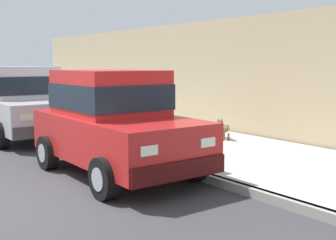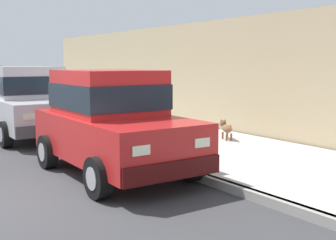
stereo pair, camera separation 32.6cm
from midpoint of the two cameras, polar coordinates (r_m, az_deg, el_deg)
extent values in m
cube|color=gray|center=(8.26, 0.82, -6.02)|extent=(0.16, 64.00, 0.14)
cube|color=#B7B5AD|center=(9.40, 9.80, -4.47)|extent=(3.60, 64.00, 0.14)
cube|color=red|center=(7.79, -5.89, -2.15)|extent=(1.78, 3.73, 0.76)
cube|color=red|center=(7.92, -6.82, 3.67)|extent=(1.55, 1.93, 0.80)
cube|color=#19232D|center=(7.93, -6.81, 3.24)|extent=(1.58, 1.97, 0.44)
cube|color=#400A0A|center=(6.34, 1.86, -6.57)|extent=(1.69, 0.23, 0.28)
cube|color=#400A0A|center=(9.44, -11.02, -2.04)|extent=(1.69, 0.23, 0.28)
cylinder|color=black|center=(7.38, 4.33, -5.68)|extent=(0.23, 0.64, 0.64)
cylinder|color=#9E9EA3|center=(7.38, 4.33, -5.68)|extent=(0.25, 0.36, 0.35)
cylinder|color=black|center=(6.49, -7.80, -7.58)|extent=(0.23, 0.64, 0.64)
cylinder|color=#9E9EA3|center=(6.49, -7.80, -7.58)|extent=(0.25, 0.36, 0.35)
cylinder|color=black|center=(9.26, -4.50, -2.99)|extent=(0.23, 0.64, 0.64)
cylinder|color=#9E9EA3|center=(9.26, -4.50, -2.99)|extent=(0.25, 0.36, 0.35)
cylinder|color=black|center=(8.56, -14.60, -4.07)|extent=(0.23, 0.64, 0.64)
cylinder|color=#9E9EA3|center=(8.56, -14.60, -4.07)|extent=(0.25, 0.36, 0.35)
cube|color=#EAEACC|center=(6.56, 5.82, -2.96)|extent=(0.28, 0.08, 0.14)
cube|color=#EAEACC|center=(5.95, -2.13, -4.01)|extent=(0.28, 0.08, 0.14)
cube|color=#BCBCC1|center=(12.45, -17.44, 1.14)|extent=(1.92, 4.54, 0.76)
cube|color=#BCBCC1|center=(12.48, -17.71, 4.84)|extent=(1.64, 2.14, 0.84)
cube|color=#19232D|center=(12.49, -17.70, 4.55)|extent=(1.67, 2.18, 0.46)
cube|color=#424243|center=(10.39, -14.02, -1.26)|extent=(1.77, 0.25, 0.28)
cube|color=#424243|center=(14.59, -19.80, 0.98)|extent=(1.77, 0.25, 0.28)
cylinder|color=black|center=(11.47, -11.11, -1.08)|extent=(0.24, 0.65, 0.64)
cylinder|color=#9E9EA3|center=(11.47, -11.11, -1.08)|extent=(0.25, 0.36, 0.35)
cylinder|color=black|center=(10.93, -19.87, -1.81)|extent=(0.24, 0.65, 0.64)
cylinder|color=#9E9EA3|center=(10.93, -19.87, -1.81)|extent=(0.25, 0.36, 0.35)
cylinder|color=black|center=(14.07, -15.44, 0.36)|extent=(0.24, 0.65, 0.64)
cylinder|color=#9E9EA3|center=(14.07, -15.44, 0.36)|extent=(0.25, 0.36, 0.35)
cube|color=#EAEACC|center=(10.52, -11.16, 0.87)|extent=(0.28, 0.09, 0.14)
cube|color=#EAEACC|center=(10.15, -17.00, 0.45)|extent=(0.28, 0.09, 0.14)
cylinder|color=black|center=(16.94, -19.45, 1.36)|extent=(0.23, 0.64, 0.64)
cylinder|color=#9E9EA3|center=(16.94, -19.45, 1.36)|extent=(0.25, 0.36, 0.35)
cube|color=#EAEACC|center=(16.01, -19.95, 2.79)|extent=(0.28, 0.08, 0.14)
ellipsoid|color=brown|center=(10.65, 8.68, -1.14)|extent=(0.35, 0.48, 0.20)
cylinder|color=brown|center=(10.78, 8.09, -2.04)|extent=(0.05, 0.05, 0.18)
cylinder|color=brown|center=(10.82, 8.69, -2.01)|extent=(0.05, 0.05, 0.18)
cylinder|color=brown|center=(10.53, 8.63, -2.28)|extent=(0.05, 0.05, 0.18)
cylinder|color=brown|center=(10.57, 9.23, -2.25)|extent=(0.05, 0.05, 0.18)
sphere|color=brown|center=(10.90, 8.12, -0.45)|extent=(0.17, 0.17, 0.17)
ellipsoid|color=#432C1C|center=(10.99, 7.95, -0.49)|extent=(0.11, 0.13, 0.06)
cone|color=brown|center=(10.86, 7.90, -0.02)|extent=(0.06, 0.06, 0.07)
cone|color=brown|center=(10.90, 8.40, 0.00)|extent=(0.06, 0.06, 0.07)
cylinder|color=brown|center=(10.40, 9.21, -1.02)|extent=(0.08, 0.12, 0.13)
cylinder|color=red|center=(11.12, -6.86, -2.04)|extent=(0.24, 0.24, 0.06)
cylinder|color=red|center=(11.08, -6.88, -0.48)|extent=(0.17, 0.17, 0.55)
sphere|color=red|center=(11.04, -6.91, 1.14)|extent=(0.15, 0.15, 0.15)
cylinder|color=red|center=(11.02, -7.43, -0.39)|extent=(0.10, 0.07, 0.07)
cylinder|color=red|center=(11.13, -6.34, -0.29)|extent=(0.10, 0.07, 0.07)
cube|color=tan|center=(13.86, 3.43, 5.86)|extent=(0.50, 20.00, 3.22)
camera|label=1|loc=(0.16, -88.94, 0.14)|focal=46.12mm
camera|label=2|loc=(0.16, 91.06, -0.14)|focal=46.12mm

